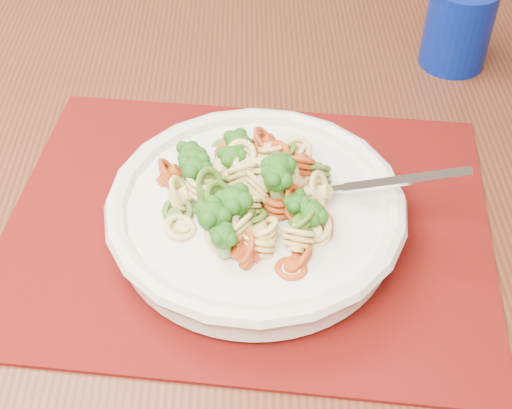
# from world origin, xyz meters

# --- Properties ---
(dining_table) EXTENTS (1.67, 1.32, 0.71)m
(dining_table) POSITION_xyz_m (0.16, 0.48, 0.62)
(dining_table) COLOR #552918
(dining_table) RESTS_ON ground
(placemat) EXTENTS (0.51, 0.42, 0.00)m
(placemat) POSITION_xyz_m (0.19, 0.34, 0.71)
(placemat) COLOR #611204
(placemat) RESTS_ON dining_table
(pasta_bowl) EXTENTS (0.27, 0.27, 0.05)m
(pasta_bowl) POSITION_xyz_m (0.20, 0.33, 0.74)
(pasta_bowl) COLOR silver
(pasta_bowl) RESTS_ON placemat
(pasta_broccoli_heap) EXTENTS (0.23, 0.23, 0.06)m
(pasta_broccoli_heap) POSITION_xyz_m (0.20, 0.33, 0.75)
(pasta_broccoli_heap) COLOR #EDCB75
(pasta_broccoli_heap) RESTS_ON pasta_bowl
(fork) EXTENTS (0.18, 0.04, 0.08)m
(fork) POSITION_xyz_m (0.25, 0.35, 0.75)
(fork) COLOR silver
(fork) RESTS_ON pasta_bowl
(tumbler) EXTENTS (0.08, 0.08, 0.10)m
(tumbler) POSITION_xyz_m (0.35, 0.67, 0.75)
(tumbler) COLOR navy
(tumbler) RESTS_ON dining_table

